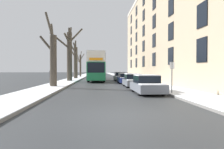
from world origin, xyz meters
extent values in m
plane|color=#303335|center=(0.00, 0.00, 0.00)|extent=(320.00, 320.00, 0.00)
cube|color=slate|center=(-5.23, 53.00, 0.07)|extent=(2.80, 130.00, 0.13)
cube|color=white|center=(-5.23, 53.00, 0.15)|extent=(2.77, 130.00, 0.03)
cube|color=slate|center=(5.23, 53.00, 0.07)|extent=(2.80, 130.00, 0.13)
cube|color=white|center=(5.23, 53.00, 0.15)|extent=(2.77, 130.00, 0.03)
cube|color=tan|center=(11.13, 21.64, 7.79)|extent=(9.00, 41.56, 15.58)
cube|color=black|center=(6.60, 6.41, 3.12)|extent=(0.08, 1.40, 1.74)
cube|color=black|center=(6.60, 12.50, 3.12)|extent=(0.08, 1.40, 1.74)
cube|color=black|center=(6.60, 18.60, 3.12)|extent=(0.08, 1.40, 1.74)
cube|color=black|center=(6.60, 24.69, 3.12)|extent=(0.08, 1.40, 1.74)
cube|color=black|center=(6.60, 30.79, 3.12)|extent=(0.08, 1.40, 1.74)
cube|color=black|center=(6.60, 36.88, 3.12)|extent=(0.08, 1.40, 1.74)
cube|color=black|center=(6.60, 6.41, 5.61)|extent=(0.08, 1.40, 1.74)
cube|color=black|center=(6.60, 12.50, 5.61)|extent=(0.08, 1.40, 1.74)
cube|color=black|center=(6.60, 18.60, 5.61)|extent=(0.08, 1.40, 1.74)
cube|color=black|center=(6.60, 24.69, 5.61)|extent=(0.08, 1.40, 1.74)
cube|color=black|center=(6.60, 30.79, 5.61)|extent=(0.08, 1.40, 1.74)
cube|color=black|center=(6.60, 36.88, 5.61)|extent=(0.08, 1.40, 1.74)
cube|color=black|center=(6.60, 12.50, 8.10)|extent=(0.08, 1.40, 1.74)
cube|color=black|center=(6.60, 18.60, 8.10)|extent=(0.08, 1.40, 1.74)
cube|color=black|center=(6.60, 24.69, 8.10)|extent=(0.08, 1.40, 1.74)
cube|color=black|center=(6.60, 30.79, 8.10)|extent=(0.08, 1.40, 1.74)
cube|color=black|center=(6.60, 36.88, 8.10)|extent=(0.08, 1.40, 1.74)
cube|color=black|center=(6.60, 18.60, 10.59)|extent=(0.08, 1.40, 1.74)
cube|color=black|center=(6.60, 24.69, 10.59)|extent=(0.08, 1.40, 1.74)
cube|color=black|center=(6.60, 30.79, 10.59)|extent=(0.08, 1.40, 1.74)
cube|color=black|center=(6.60, 36.88, 10.59)|extent=(0.08, 1.40, 1.74)
cube|color=black|center=(6.60, 24.69, 13.08)|extent=(0.08, 1.40, 1.74)
cube|color=black|center=(6.60, 30.79, 13.08)|extent=(0.08, 1.40, 1.74)
cube|color=black|center=(6.60, 36.88, 13.08)|extent=(0.08, 1.40, 1.74)
cylinder|color=#423A30|center=(-5.04, 12.04, 2.51)|extent=(0.63, 0.63, 5.02)
cylinder|color=#423A30|center=(-5.74, 12.40, 4.19)|extent=(1.64, 0.99, 1.76)
cylinder|color=#423A30|center=(-5.52, 12.58, 6.01)|extent=(1.25, 1.36, 2.99)
cylinder|color=#423A30|center=(-5.29, 12.75, 5.29)|extent=(0.76, 1.65, 2.25)
cylinder|color=#423A30|center=(-4.94, 22.07, 3.59)|extent=(0.74, 0.74, 7.18)
cylinder|color=#423A30|center=(-4.92, 22.82, 6.79)|extent=(0.30, 1.74, 2.89)
cylinder|color=#423A30|center=(-6.18, 21.48, 5.88)|extent=(2.74, 1.48, 2.25)
cylinder|color=#423A30|center=(-4.82, 21.14, 6.78)|extent=(0.50, 2.03, 1.44)
cylinder|color=#423A30|center=(-4.04, 22.34, 6.78)|extent=(2.05, 0.84, 2.24)
cylinder|color=#423A30|center=(-5.14, 21.21, 6.17)|extent=(0.69, 1.90, 1.32)
cylinder|color=#423A30|center=(-5.07, 31.24, 3.04)|extent=(0.72, 0.72, 6.08)
cylinder|color=#423A30|center=(-5.74, 31.98, 5.08)|extent=(1.65, 1.79, 2.29)
cylinder|color=#423A30|center=(-5.01, 30.75, 6.34)|extent=(0.39, 1.22, 1.85)
cylinder|color=#423A30|center=(-5.11, 30.15, 5.96)|extent=(0.34, 2.33, 1.49)
cylinder|color=#423A30|center=(-4.91, 30.63, 4.77)|extent=(0.61, 1.48, 1.96)
cylinder|color=#423A30|center=(-5.89, 31.60, 6.38)|extent=(1.95, 1.03, 3.12)
cylinder|color=#423A30|center=(-5.03, 40.95, 2.69)|extent=(0.43, 0.43, 5.38)
cylinder|color=#423A30|center=(-5.30, 40.46, 4.16)|extent=(0.76, 1.16, 2.23)
cylinder|color=#423A30|center=(-5.83, 41.88, 4.67)|extent=(1.79, 2.04, 2.26)
cylinder|color=#423A30|center=(-4.94, 41.39, 5.53)|extent=(0.34, 1.04, 1.62)
cylinder|color=#423A30|center=(-4.55, 40.70, 4.90)|extent=(1.13, 0.69, 1.55)
cylinder|color=#423A30|center=(-5.51, 40.43, 3.90)|extent=(1.13, 1.19, 1.00)
cube|color=#1E7A47|center=(-1.04, 23.37, 1.56)|extent=(2.46, 10.25, 2.44)
cube|color=silver|center=(-1.04, 23.37, 3.45)|extent=(2.41, 10.05, 1.33)
cube|color=beige|center=(-1.04, 23.37, 4.17)|extent=(2.41, 10.05, 0.12)
cube|color=black|center=(-1.04, 23.37, 2.03)|extent=(2.49, 9.02, 1.27)
cube|color=black|center=(-1.04, 23.37, 3.51)|extent=(2.49, 9.02, 1.01)
cube|color=black|center=(-1.04, 18.26, 2.03)|extent=(2.21, 0.06, 1.33)
cube|color=orange|center=(-1.04, 18.25, 3.11)|extent=(1.72, 0.05, 0.32)
cylinder|color=black|center=(-2.10, 20.29, 0.52)|extent=(0.30, 1.04, 1.04)
cylinder|color=black|center=(0.02, 20.29, 0.52)|extent=(0.30, 1.04, 1.04)
cylinder|color=black|center=(-2.10, 26.24, 0.52)|extent=(0.30, 1.04, 1.04)
cylinder|color=black|center=(0.02, 26.24, 0.52)|extent=(0.30, 1.04, 1.04)
cube|color=slate|center=(2.74, 6.86, 0.45)|extent=(1.82, 4.24, 0.57)
cube|color=black|center=(2.74, 7.03, 1.01)|extent=(1.56, 2.12, 0.55)
cube|color=white|center=(2.74, 7.03, 1.31)|extent=(1.53, 2.02, 0.06)
cube|color=white|center=(2.74, 5.36, 0.76)|extent=(1.63, 1.11, 0.05)
cylinder|color=black|center=(1.95, 5.59, 0.30)|extent=(0.20, 0.60, 0.60)
cylinder|color=black|center=(3.54, 5.59, 0.30)|extent=(0.20, 0.60, 0.60)
cylinder|color=black|center=(1.95, 8.14, 0.30)|extent=(0.20, 0.60, 0.60)
cylinder|color=black|center=(3.54, 8.14, 0.30)|extent=(0.20, 0.60, 0.60)
cube|color=slate|center=(2.74, 12.63, 0.45)|extent=(1.72, 3.94, 0.56)
cube|color=black|center=(2.74, 12.79, 1.00)|extent=(1.48, 1.97, 0.54)
cube|color=white|center=(2.74, 12.79, 1.31)|extent=(1.44, 1.87, 0.08)
cube|color=white|center=(2.74, 11.23, 0.76)|extent=(1.55, 1.03, 0.06)
cylinder|color=black|center=(1.99, 11.45, 0.33)|extent=(0.20, 0.67, 0.67)
cylinder|color=black|center=(3.49, 11.45, 0.33)|extent=(0.20, 0.67, 0.67)
cylinder|color=black|center=(1.99, 13.82, 0.33)|extent=(0.20, 0.67, 0.67)
cylinder|color=black|center=(3.49, 13.82, 0.33)|extent=(0.20, 0.67, 0.67)
cube|color=navy|center=(2.74, 18.18, 0.46)|extent=(1.82, 4.31, 0.58)
cube|color=black|center=(2.74, 18.35, 1.01)|extent=(1.56, 2.16, 0.51)
cube|color=white|center=(2.74, 18.35, 1.29)|extent=(1.53, 2.05, 0.07)
cube|color=white|center=(2.74, 16.65, 0.78)|extent=(1.64, 1.13, 0.06)
cylinder|color=black|center=(1.94, 16.88, 0.31)|extent=(0.20, 0.62, 0.62)
cylinder|color=black|center=(3.54, 16.88, 0.31)|extent=(0.20, 0.62, 0.62)
cylinder|color=black|center=(1.94, 19.47, 0.31)|extent=(0.20, 0.62, 0.62)
cylinder|color=black|center=(3.54, 19.47, 0.31)|extent=(0.20, 0.62, 0.62)
cube|color=#474C56|center=(2.74, 24.49, 0.46)|extent=(1.86, 4.28, 0.58)
cube|color=black|center=(2.74, 24.66, 1.05)|extent=(1.60, 2.14, 0.60)
cube|color=white|center=(2.74, 24.66, 1.38)|extent=(1.57, 2.03, 0.05)
cube|color=white|center=(2.74, 22.97, 0.77)|extent=(1.68, 1.12, 0.04)
cylinder|color=black|center=(1.92, 23.20, 0.33)|extent=(0.20, 0.66, 0.66)
cylinder|color=black|center=(3.57, 23.20, 0.33)|extent=(0.20, 0.66, 0.66)
cylinder|color=black|center=(1.92, 25.77, 0.33)|extent=(0.20, 0.66, 0.66)
cylinder|color=black|center=(3.57, 25.77, 0.33)|extent=(0.20, 0.66, 0.66)
cube|color=#9EA3AD|center=(-1.46, 36.46, 1.17)|extent=(2.02, 5.32, 1.91)
cube|color=black|center=(-1.46, 33.82, 1.61)|extent=(1.78, 0.06, 0.84)
cylinder|color=black|center=(-2.35, 34.76, 0.34)|extent=(0.22, 0.68, 0.68)
cylinder|color=black|center=(-0.56, 34.76, 0.34)|extent=(0.22, 0.68, 0.68)
cylinder|color=black|center=(-2.35, 38.16, 0.34)|extent=(0.22, 0.68, 0.68)
cylinder|color=black|center=(-0.56, 38.16, 0.34)|extent=(0.22, 0.68, 0.68)
cylinder|color=#4C4742|center=(-5.65, 14.15, 0.43)|extent=(0.19, 0.19, 0.87)
cylinder|color=#4C4742|center=(-5.80, 14.04, 0.43)|extent=(0.19, 0.19, 0.87)
cylinder|color=#47474C|center=(-5.72, 14.09, 1.25)|extent=(0.41, 0.41, 0.76)
sphere|color=#8C6647|center=(-5.72, 14.09, 1.75)|extent=(0.24, 0.24, 0.24)
cylinder|color=#4C4F54|center=(4.13, 5.59, 1.12)|extent=(0.07, 0.07, 2.24)
cube|color=silver|center=(4.13, 5.57, 1.99)|extent=(0.32, 0.02, 0.44)
camera|label=1|loc=(-0.77, -7.35, 1.67)|focal=32.00mm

